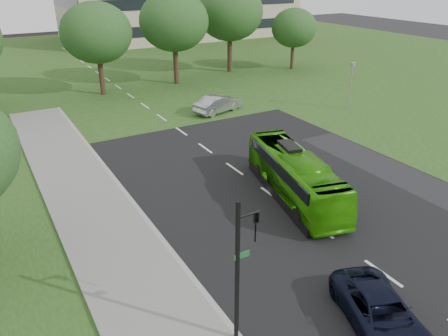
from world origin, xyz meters
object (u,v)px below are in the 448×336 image
Objects in this scene: sedan at (218,104)px; tree_park_e at (294,28)px; camera_pole at (351,79)px; tree_park_b at (96,33)px; suv at (381,313)px; tree_park_c at (174,21)px; tree_park_d at (230,12)px; traffic_light at (242,263)px; bus at (295,175)px.

tree_park_e is at bearing -72.93° from sedan.
camera_pole is (10.67, -4.95, 1.91)m from sedan.
tree_park_e is at bearing 0.60° from tree_park_b.
tree_park_c is at bearing 96.32° from suv.
tree_park_b is 36.30m from suv.
traffic_light is (-21.23, -36.63, -3.71)m from tree_park_d.
sedan is at bearing 93.09° from suv.
tree_park_b is 16.62m from tree_park_d.
tree_park_d is 17.64m from sedan.
suv is (-24.31, -36.16, -4.30)m from tree_park_e.
tree_park_c is 1.05× the size of bus.
traffic_light is (-11.94, -22.95, 2.44)m from sedan.
tree_park_b is 0.96× the size of bus.
tree_park_b is at bearing 110.36° from bus.
suv is at bearing -103.30° from tree_park_c.
bus is at bearing -127.76° from tree_park_e.
bus is at bearing -100.67° from tree_park_c.
tree_park_b reaches higher than sedan.
tree_park_d reaches higher than camera_pole.
tree_park_e is 1.57× the size of sedan.
tree_park_d is 1.40× the size of tree_park_e.
tree_park_e is 1.76× the size of camera_pole.
tree_park_b is at bearing 99.14° from traffic_light.
tree_park_e is at bearing 65.82° from bus.
bus is (-5.10, -27.07, -5.24)m from tree_park_c.
tree_park_b is at bearing 16.34° from sedan.
tree_park_d is 32.65m from bus.
traffic_light is (-4.86, -33.91, -2.77)m from tree_park_b.
camera_pole is at bearing 49.87° from bus.
tree_park_c is 1.32× the size of tree_park_e.
traffic_light is (-8.03, -7.30, 1.92)m from bus.
suv is (-16.70, -38.63, -6.27)m from tree_park_d.
traffic_light reaches higher than suv.
tree_park_d is 19.15m from camera_pole.
bus is (-20.81, -26.87, -3.67)m from tree_park_e.
tree_park_d reaches higher than tree_park_e.
tree_park_c is at bearing 140.37° from camera_pole.
tree_park_c is 19.30m from camera_pole.
bus is 1.69× the size of traffic_light.
tree_park_d is 42.55m from suv.
tree_park_e is 1.34× the size of traffic_light.
tree_park_d is at bearing 15.59° from tree_park_c.
tree_park_c reaches higher than camera_pole.
suv is (-0.34, -35.91, -5.32)m from tree_park_b.
bus reaches higher than suv.
tree_park_c is at bearing -164.41° from tree_park_d.
tree_park_b is 8.29m from tree_park_c.
traffic_light is 28.90m from camera_pole.
tree_park_c is at bearing 179.27° from tree_park_e.
traffic_light is at bearing 175.80° from suv.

